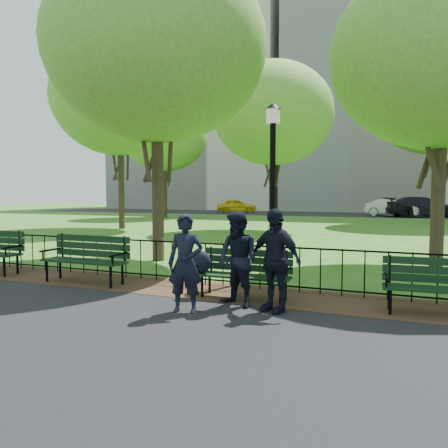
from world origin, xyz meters
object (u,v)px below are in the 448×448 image
at_px(park_bench_right_a, 441,280).
at_px(tree_mid_w, 120,98).
at_px(person_right, 274,260).
at_px(tree_near_e, 443,54).
at_px(tree_far_e, 437,99).
at_px(tree_far_w, 165,135).
at_px(taxi, 237,206).
at_px(tree_far_c, 273,114).
at_px(person_left, 185,263).
at_px(park_bench_main, 227,266).
at_px(park_bench_left_a, 87,254).
at_px(person_mid, 238,259).
at_px(sedan_silver, 393,208).
at_px(sedan_dark, 422,207).
at_px(lamppost, 273,184).
at_px(tree_near_w, 156,48).

relative_size(park_bench_right_a, tree_mid_w, 0.17).
bearing_deg(person_right, tree_near_e, 85.73).
xyz_separation_m(tree_far_e, tree_far_w, (-19.44, 0.02, -1.26)).
xyz_separation_m(person_right, taxi, (-13.72, 34.62, -0.15)).
distance_m(park_bench_right_a, tree_mid_w, 20.40).
relative_size(tree_mid_w, tree_far_c, 1.18).
distance_m(tree_far_e, person_left, 25.89).
relative_size(park_bench_main, tree_far_e, 0.16).
bearing_deg(person_left, tree_far_e, 67.74).
height_order(park_bench_right_a, tree_far_w, tree_far_w).
distance_m(park_bench_right_a, tree_near_e, 7.01).
xyz_separation_m(tree_far_e, taxi, (-17.40, 10.80, -7.10)).
distance_m(park_bench_main, park_bench_left_a, 3.29).
relative_size(tree_far_e, person_right, 6.69).
height_order(tree_far_c, person_mid, tree_far_c).
relative_size(tree_mid_w, sedan_silver, 2.26).
xyz_separation_m(taxi, sedan_dark, (17.05, -2.34, 0.14)).
height_order(tree_near_e, tree_mid_w, tree_mid_w).
bearing_deg(sedan_dark, tree_far_c, 135.23).
xyz_separation_m(tree_far_e, sedan_silver, (-2.51, 8.44, -7.05)).
xyz_separation_m(park_bench_main, person_right, (1.07, -0.61, 0.25)).
bearing_deg(lamppost, taxi, 112.03).
relative_size(lamppost, sedan_dark, 0.69).
relative_size(tree_near_e, person_mid, 4.86).
relative_size(park_bench_right_a, tree_near_e, 0.22).
height_order(taxi, sedan_dark, sedan_dark).
bearing_deg(sedan_silver, tree_far_c, -178.20).
bearing_deg(park_bench_right_a, sedan_silver, 88.03).
xyz_separation_m(tree_far_c, sedan_silver, (5.57, 17.05, -5.26)).
height_order(park_bench_left_a, person_right, person_right).
xyz_separation_m(tree_far_c, taxi, (-9.32, 19.41, -5.31)).
bearing_deg(sedan_silver, tree_mid_w, 164.53).
relative_size(park_bench_left_a, sedan_dark, 0.34).
relative_size(lamppost, taxi, 0.98).
relative_size(park_bench_left_a, person_right, 1.17).
xyz_separation_m(park_bench_left_a, tree_mid_w, (-8.01, 12.47, 6.44)).
relative_size(park_bench_main, tree_mid_w, 0.18).
distance_m(tree_far_w, sedan_silver, 19.78).
relative_size(park_bench_main, park_bench_right_a, 1.05).
relative_size(tree_near_e, tree_far_c, 0.91).
bearing_deg(tree_far_e, person_right, -98.78).
height_order(tree_far_e, tree_far_w, tree_far_e).
xyz_separation_m(person_left, sedan_silver, (2.47, 32.87, -0.06)).
bearing_deg(park_bench_right_a, tree_far_c, 111.19).
relative_size(park_bench_main, park_bench_left_a, 0.94).
bearing_deg(lamppost, tree_far_e, 77.90).
relative_size(park_bench_right_a, tree_near_w, 0.20).
height_order(tree_far_c, person_left, tree_far_c).
xyz_separation_m(park_bench_main, park_bench_right_a, (3.55, 0.20, -0.04)).
height_order(park_bench_right_a, person_right, person_right).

